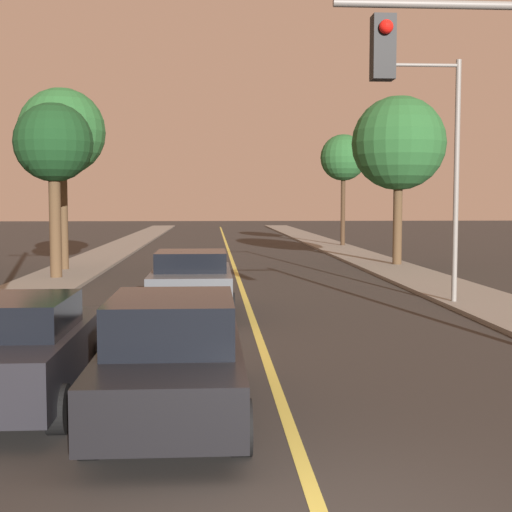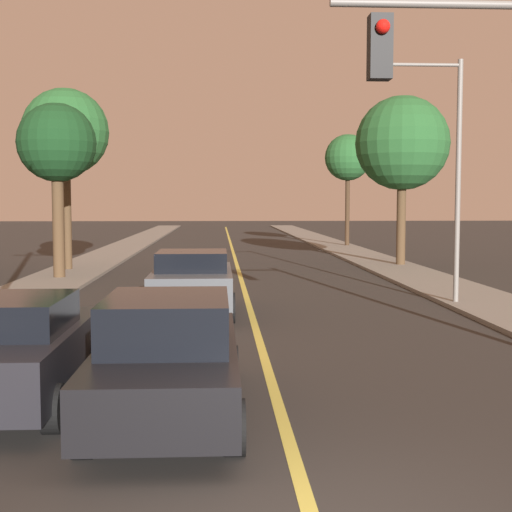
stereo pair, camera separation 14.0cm
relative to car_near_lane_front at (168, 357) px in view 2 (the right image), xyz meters
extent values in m
cube|color=#2D2B28|center=(1.43, 32.57, -0.78)|extent=(10.25, 80.00, 0.01)
cube|color=#D1C14C|center=(1.43, 32.57, -0.78)|extent=(0.16, 76.00, 0.00)
cube|color=gray|center=(-4.94, 32.57, -0.73)|extent=(2.50, 80.00, 0.12)
cube|color=gray|center=(7.81, 32.57, -0.73)|extent=(2.50, 80.00, 0.12)
cube|color=black|center=(0.00, 0.05, -0.14)|extent=(1.71, 4.63, 0.67)
cube|color=black|center=(0.00, -0.14, 0.49)|extent=(1.50, 2.08, 0.60)
cylinder|color=black|center=(-0.81, 1.48, -0.48)|extent=(0.22, 0.62, 0.62)
cylinder|color=black|center=(0.81, 1.48, -0.48)|extent=(0.22, 0.62, 0.62)
cylinder|color=black|center=(-0.81, -1.39, -0.48)|extent=(0.22, 0.62, 0.62)
cylinder|color=black|center=(0.81, -1.39, -0.48)|extent=(0.22, 0.62, 0.62)
cube|color=#474C51|center=(0.00, 8.42, -0.06)|extent=(1.89, 4.28, 0.76)
cube|color=black|center=(0.00, 8.25, 0.55)|extent=(1.66, 1.93, 0.46)
cylinder|color=black|center=(-0.90, 9.75, -0.44)|extent=(0.22, 0.70, 0.70)
cylinder|color=black|center=(0.90, 9.75, -0.44)|extent=(0.22, 0.70, 0.70)
cylinder|color=black|center=(-0.90, 7.10, -0.44)|extent=(0.22, 0.70, 0.70)
cylinder|color=black|center=(0.90, 7.10, -0.44)|extent=(0.22, 0.70, 0.70)
cube|color=black|center=(-2.25, 0.74, -0.12)|extent=(1.97, 4.15, 0.73)
cube|color=black|center=(-2.25, 0.58, 0.47)|extent=(1.73, 1.87, 0.45)
cylinder|color=black|center=(-1.32, 2.03, -0.49)|extent=(0.22, 0.60, 0.60)
cylinder|color=black|center=(-1.32, -0.54, -0.49)|extent=(0.22, 0.60, 0.60)
cylinder|color=slate|center=(4.59, 1.20, 4.74)|extent=(4.75, 0.12, 0.12)
cube|color=black|center=(2.92, 1.20, 4.13)|extent=(0.32, 0.28, 0.90)
sphere|color=red|center=(2.92, 1.02, 4.38)|extent=(0.20, 0.20, 0.20)
cylinder|color=slate|center=(6.91, 9.48, 2.49)|extent=(0.14, 0.14, 6.31)
cylinder|color=slate|center=(5.91, 9.48, 5.49)|extent=(1.99, 0.09, 0.09)
sphere|color=beige|center=(4.92, 9.48, 5.44)|extent=(0.36, 0.36, 0.36)
cylinder|color=#4C3823|center=(-4.96, 16.32, 1.20)|extent=(0.41, 0.41, 3.74)
sphere|color=#143819|center=(-4.96, 16.32, 4.03)|extent=(2.73, 2.73, 2.73)
cylinder|color=#4C3823|center=(-5.30, 19.41, 1.43)|extent=(0.33, 0.33, 4.19)
sphere|color=#235628|center=(-5.30, 19.41, 4.69)|extent=(3.36, 3.36, 3.36)
cylinder|color=#4C3823|center=(8.34, 20.78, 1.19)|extent=(0.38, 0.38, 3.72)
sphere|color=#235628|center=(8.34, 20.78, 4.43)|extent=(3.94, 3.94, 3.94)
cylinder|color=#3D2B1C|center=(8.51, 34.29, 1.51)|extent=(0.27, 0.27, 4.36)
sphere|color=#235628|center=(8.51, 34.29, 4.68)|extent=(2.81, 2.81, 2.81)
camera|label=1|loc=(0.50, -8.92, 1.95)|focal=50.00mm
camera|label=2|loc=(0.64, -8.93, 1.95)|focal=50.00mm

